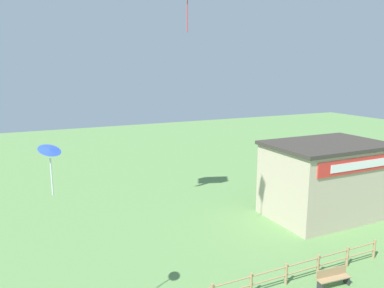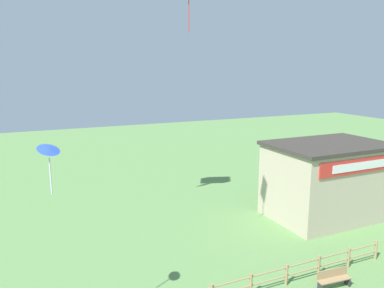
% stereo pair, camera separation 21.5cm
% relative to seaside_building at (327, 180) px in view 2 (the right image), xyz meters
% --- Properties ---
extents(seaside_building, '(7.86, 5.38, 5.07)m').
position_rel_seaside_building_xyz_m(seaside_building, '(0.00, 0.00, 0.00)').
color(seaside_building, '#B7A88E').
rests_on(seaside_building, ground_plane).
extents(park_bench_by_building, '(1.69, 0.55, 0.87)m').
position_rel_seaside_building_xyz_m(park_bench_by_building, '(-5.99, -6.79, -2.08)').
color(park_bench_by_building, '#9E7F56').
rests_on(park_bench_by_building, ground_plane).
extents(kite_blue_delta, '(0.98, 0.97, 1.70)m').
position_rel_seaside_building_xyz_m(kite_blue_delta, '(-17.68, -5.64, 4.68)').
color(kite_blue_delta, blue).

